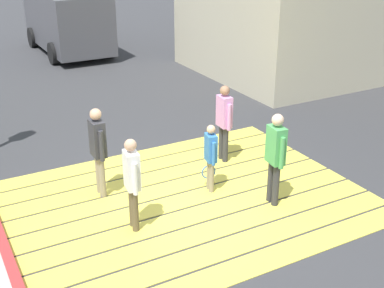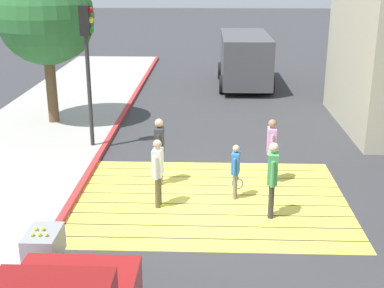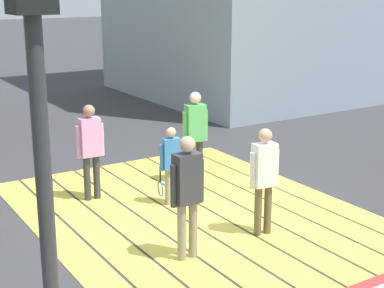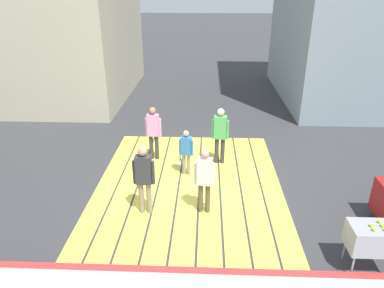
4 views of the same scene
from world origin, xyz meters
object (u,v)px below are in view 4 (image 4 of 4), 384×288
object	(u,v)px
pedestrian_adult_side	(153,130)
pedestrian_teen_behind	(220,132)
tennis_ball_cart	(371,238)
pedestrian_adult_trailing	(144,176)
pedestrian_child_with_racket	(186,150)
pedestrian_adult_lead	(204,177)

from	to	relation	value
pedestrian_adult_side	pedestrian_teen_behind	xyz separation A→B (m)	(-0.19, -1.99, 0.03)
pedestrian_adult_side	pedestrian_teen_behind	distance (m)	2.00
tennis_ball_cart	pedestrian_adult_side	world-z (taller)	pedestrian_adult_side
pedestrian_adult_trailing	pedestrian_teen_behind	bearing A→B (deg)	-34.44
pedestrian_child_with_racket	tennis_ball_cart	bearing A→B (deg)	-133.96
pedestrian_teen_behind	pedestrian_child_with_racket	bearing A→B (deg)	128.00
tennis_ball_cart	pedestrian_adult_lead	bearing A→B (deg)	61.20
tennis_ball_cart	pedestrian_teen_behind	bearing A→B (deg)	32.04
pedestrian_adult_trailing	pedestrian_teen_behind	xyz separation A→B (m)	(2.62, -1.80, 0.01)
pedestrian_adult_side	pedestrian_adult_trailing	bearing A→B (deg)	-176.18
pedestrian_adult_trailing	pedestrian_adult_side	bearing A→B (deg)	3.82
tennis_ball_cart	pedestrian_adult_lead	distance (m)	3.52
pedestrian_adult_trailing	pedestrian_adult_side	distance (m)	2.82
pedestrian_adult_side	pedestrian_child_with_racket	world-z (taller)	pedestrian_adult_side
pedestrian_adult_trailing	pedestrian_adult_side	size ratio (longest dim) A/B	1.03
tennis_ball_cart	pedestrian_child_with_racket	bearing A→B (deg)	46.04
pedestrian_adult_lead	pedestrian_child_with_racket	xyz separation A→B (m)	(1.78, 0.53, -0.18)
pedestrian_teen_behind	tennis_ball_cart	bearing A→B (deg)	-147.96
pedestrian_teen_behind	pedestrian_adult_lead	bearing A→B (deg)	170.33
pedestrian_adult_trailing	pedestrian_child_with_racket	distance (m)	2.07
tennis_ball_cart	pedestrian_adult_trailing	bearing A→B (deg)	70.22
pedestrian_adult_lead	pedestrian_adult_side	xyz separation A→B (m)	(2.72, 1.56, 0.03)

